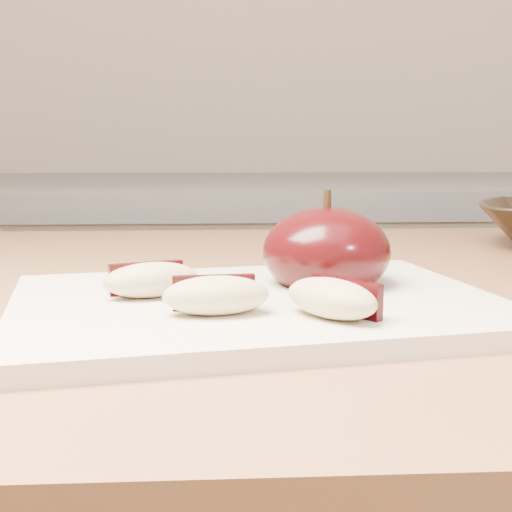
{
  "coord_description": "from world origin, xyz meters",
  "views": [
    {
      "loc": [
        0.02,
        -0.03,
        1.0
      ],
      "look_at": [
        0.04,
        0.39,
        0.94
      ],
      "focal_mm": 50.0,
      "sensor_mm": 36.0,
      "label": 1
    }
  ],
  "objects": [
    {
      "name": "back_cabinet",
      "position": [
        0.0,
        1.2,
        0.47
      ],
      "size": [
        2.4,
        0.62,
        0.94
      ],
      "color": "silver",
      "rests_on": "ground"
    },
    {
      "name": "apple_wedge_b",
      "position": [
        0.02,
        0.35,
        0.92
      ],
      "size": [
        0.06,
        0.03,
        0.02
      ],
      "rotation": [
        0.0,
        0.0,
        0.1
      ],
      "color": "tan",
      "rests_on": "cutting_board"
    },
    {
      "name": "apple_wedge_a",
      "position": [
        -0.02,
        0.4,
        0.92
      ],
      "size": [
        0.06,
        0.05,
        0.02
      ],
      "rotation": [
        0.0,
        0.0,
        0.35
      ],
      "color": "tan",
      "rests_on": "cutting_board"
    },
    {
      "name": "cutting_board",
      "position": [
        0.04,
        0.39,
        0.91
      ],
      "size": [
        0.32,
        0.26,
        0.01
      ],
      "primitive_type": "cube",
      "rotation": [
        0.0,
        0.0,
        0.18
      ],
      "color": "silver",
      "rests_on": "island_counter"
    },
    {
      "name": "apple_wedge_c",
      "position": [
        0.08,
        0.34,
        0.92
      ],
      "size": [
        0.06,
        0.06,
        0.02
      ],
      "rotation": [
        0.0,
        0.0,
        -0.9
      ],
      "color": "tan",
      "rests_on": "cutting_board"
    },
    {
      "name": "apple_half",
      "position": [
        0.09,
        0.43,
        0.93
      ],
      "size": [
        0.09,
        0.09,
        0.07
      ],
      "rotation": [
        0.0,
        0.0,
        0.12
      ],
      "color": "black",
      "rests_on": "cutting_board"
    }
  ]
}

